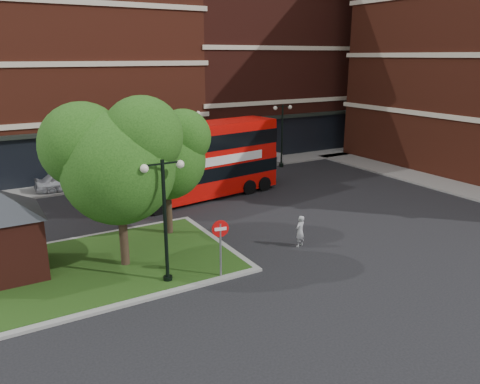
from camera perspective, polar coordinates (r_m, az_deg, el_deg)
ground at (r=21.31m, az=5.43°, el=-7.78°), size 120.00×120.00×0.00m
pavement_far at (r=35.27m, az=-10.30°, el=1.91°), size 44.00×3.00×0.12m
pavement_side at (r=34.21m, az=26.47°, el=-0.02°), size 3.00×28.00×0.12m
terrace_far_left at (r=39.91m, az=-25.83°, el=12.34°), size 26.00×12.00×14.00m
terrace_far_right at (r=47.19m, az=2.55°, el=15.48°), size 18.00×12.00×16.00m
traffic_island at (r=20.90m, az=-18.13°, el=-8.87°), size 12.60×7.60×0.15m
tree_island_west at (r=19.33m, az=-15.02°, el=4.18°), size 5.40×4.71×7.21m
tree_island_east at (r=22.67m, az=-9.28°, el=4.83°), size 4.46×3.90×6.29m
lamp_island at (r=17.98m, az=-9.15°, el=-2.87°), size 1.72×0.36×5.00m
lamp_far_left at (r=33.60m, az=-6.13°, el=6.20°), size 1.72×0.36×5.00m
lamp_far_right at (r=37.53m, az=5.15°, el=7.29°), size 1.72×0.36×5.00m
bus at (r=29.01m, az=-5.02°, el=4.37°), size 11.00×3.94×4.11m
woman at (r=22.15m, az=7.34°, el=-4.76°), size 0.63×0.51×1.52m
car_silver at (r=33.12m, az=-20.38°, el=1.31°), size 4.01×1.66×1.36m
car_white at (r=38.26m, az=1.81°, el=4.41°), size 4.83×1.87×1.57m
no_entry_sign at (r=18.52m, az=-2.41°, el=-5.56°), size 0.68×0.19×2.49m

